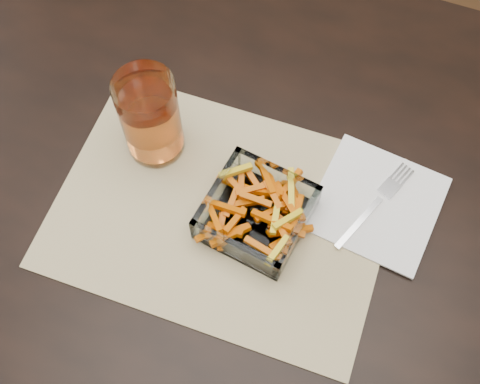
# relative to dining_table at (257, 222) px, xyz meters

# --- Properties ---
(dining_table) EXTENTS (1.60, 0.90, 0.75)m
(dining_table) POSITION_rel_dining_table_xyz_m (0.00, 0.00, 0.00)
(dining_table) COLOR black
(dining_table) RESTS_ON ground
(placemat) EXTENTS (0.46, 0.34, 0.00)m
(placemat) POSITION_rel_dining_table_xyz_m (-0.04, -0.04, 0.09)
(placemat) COLOR tan
(placemat) RESTS_ON dining_table
(glass_bowl) EXTENTS (0.15, 0.15, 0.05)m
(glass_bowl) POSITION_rel_dining_table_xyz_m (0.01, -0.03, 0.11)
(glass_bowl) COLOR white
(glass_bowl) RESTS_ON placemat
(tumbler) EXTENTS (0.08, 0.08, 0.14)m
(tumbler) POSITION_rel_dining_table_xyz_m (-0.17, 0.03, 0.16)
(tumbler) COLOR white
(tumbler) RESTS_ON placemat
(napkin) EXTENTS (0.18, 0.18, 0.00)m
(napkin) POSITION_rel_dining_table_xyz_m (0.16, 0.05, 0.09)
(napkin) COLOR white
(napkin) RESTS_ON placemat
(fork) EXTENTS (0.07, 0.16, 0.00)m
(fork) POSITION_rel_dining_table_xyz_m (0.16, 0.05, 0.10)
(fork) COLOR silver
(fork) RESTS_ON napkin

